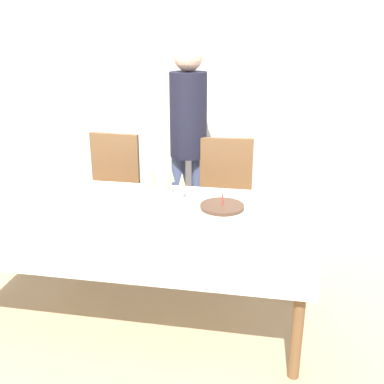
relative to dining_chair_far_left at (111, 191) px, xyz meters
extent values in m
plane|color=tan|center=(0.45, -0.79, -0.53)|extent=(12.00, 12.00, 0.00)
cube|color=silver|center=(0.45, 0.67, 0.82)|extent=(8.00, 0.05, 2.70)
cube|color=white|center=(0.45, -0.79, 0.17)|extent=(2.02, 0.91, 0.03)
cube|color=white|center=(0.45, -0.79, 0.08)|extent=(2.05, 0.94, 0.21)
cylinder|color=brown|center=(1.40, -1.18, -0.19)|extent=(0.06, 0.06, 0.69)
cylinder|color=brown|center=(-0.50, -0.39, -0.19)|extent=(0.06, 0.06, 0.69)
cylinder|color=brown|center=(1.40, -0.39, -0.19)|extent=(0.06, 0.06, 0.69)
cube|color=brown|center=(-0.01, -0.08, -0.09)|extent=(0.45, 0.45, 0.04)
cube|color=brown|center=(0.01, 0.11, 0.18)|extent=(0.40, 0.07, 0.50)
cylinder|color=brown|center=(0.16, -0.28, -0.32)|extent=(0.04, 0.04, 0.42)
cylinder|color=brown|center=(-0.20, -0.25, -0.32)|extent=(0.04, 0.04, 0.42)
cylinder|color=brown|center=(0.19, 0.08, -0.32)|extent=(0.04, 0.04, 0.42)
cylinder|color=brown|center=(-0.17, 0.11, -0.32)|extent=(0.04, 0.04, 0.42)
cube|color=brown|center=(0.90, -0.08, -0.09)|extent=(0.45, 0.45, 0.04)
cube|color=brown|center=(0.89, 0.11, 0.18)|extent=(0.40, 0.07, 0.50)
cylinder|color=brown|center=(1.10, -0.25, -0.32)|extent=(0.04, 0.04, 0.42)
cylinder|color=brown|center=(0.74, -0.28, -0.32)|extent=(0.04, 0.04, 0.42)
cylinder|color=brown|center=(1.07, 0.11, -0.32)|extent=(0.04, 0.04, 0.42)
cylinder|color=brown|center=(0.71, 0.08, -0.32)|extent=(0.04, 0.04, 0.42)
cylinder|color=beige|center=(0.97, -0.90, 0.24)|extent=(0.24, 0.24, 0.10)
cylinder|color=#4C3323|center=(0.97, -0.90, 0.29)|extent=(0.24, 0.24, 0.02)
cylinder|color=#E53F3F|center=(0.97, -0.90, 0.33)|extent=(0.01, 0.01, 0.06)
sphere|color=#F9CC4C|center=(0.97, -0.90, 0.37)|extent=(0.01, 0.01, 0.01)
cylinder|color=silver|center=(0.59, -0.60, 0.19)|extent=(0.34, 0.34, 0.01)
cylinder|color=silver|center=(0.69, -0.60, 0.20)|extent=(0.05, 0.05, 0.00)
cylinder|color=silver|center=(0.69, -0.60, 0.24)|extent=(0.01, 0.01, 0.08)
cone|color=#E0CC72|center=(0.69, -0.60, 0.33)|extent=(0.04, 0.04, 0.08)
cylinder|color=silver|center=(0.60, -0.51, 0.20)|extent=(0.05, 0.05, 0.00)
cylinder|color=silver|center=(0.60, -0.51, 0.24)|extent=(0.01, 0.01, 0.08)
cone|color=#E0CC72|center=(0.60, -0.51, 0.33)|extent=(0.04, 0.04, 0.08)
cylinder|color=silver|center=(0.49, -0.53, 0.20)|extent=(0.05, 0.05, 0.00)
cylinder|color=silver|center=(0.49, -0.53, 0.24)|extent=(0.01, 0.01, 0.08)
cone|color=#E0CC72|center=(0.49, -0.53, 0.33)|extent=(0.04, 0.04, 0.08)
cylinder|color=silver|center=(0.52, -0.64, 0.20)|extent=(0.05, 0.05, 0.00)
cylinder|color=silver|center=(0.52, -0.64, 0.24)|extent=(0.01, 0.01, 0.08)
cone|color=#E0CC72|center=(0.52, -0.64, 0.33)|extent=(0.04, 0.04, 0.08)
cylinder|color=silver|center=(0.62, -0.68, 0.20)|extent=(0.05, 0.05, 0.00)
cylinder|color=silver|center=(0.62, -0.68, 0.24)|extent=(0.01, 0.01, 0.08)
cone|color=#E0CC72|center=(0.62, -0.68, 0.33)|extent=(0.04, 0.04, 0.08)
cylinder|color=silver|center=(0.62, -0.93, 0.19)|extent=(0.28, 0.28, 0.01)
cylinder|color=silver|center=(0.62, -0.93, 0.20)|extent=(0.28, 0.28, 0.01)
cylinder|color=silver|center=(0.62, -0.93, 0.21)|extent=(0.28, 0.28, 0.01)
cylinder|color=silver|center=(0.62, -0.93, 0.21)|extent=(0.28, 0.28, 0.01)
cylinder|color=silver|center=(0.62, -0.93, 0.22)|extent=(0.28, 0.28, 0.01)
cylinder|color=white|center=(0.56, -0.68, 0.19)|extent=(0.21, 0.21, 0.01)
cylinder|color=white|center=(0.56, -0.68, 0.20)|extent=(0.21, 0.21, 0.01)
cylinder|color=white|center=(0.56, -0.68, 0.21)|extent=(0.21, 0.21, 0.01)
cylinder|color=white|center=(0.56, -0.68, 0.21)|extent=(0.21, 0.21, 0.01)
cylinder|color=white|center=(0.56, -0.68, 0.22)|extent=(0.21, 0.21, 0.01)
cube|color=silver|center=(1.05, -1.09, 0.19)|extent=(0.29, 0.10, 0.00)
cube|color=silver|center=(-0.06, -0.92, 0.20)|extent=(0.17, 0.06, 0.02)
cube|color=#8CC6E0|center=(-0.03, -0.77, 0.20)|extent=(0.15, 0.15, 0.01)
cylinder|color=#3F4C72|center=(0.51, 0.16, -0.13)|extent=(0.11, 0.11, 0.80)
cylinder|color=#3F4C72|center=(0.67, 0.16, -0.13)|extent=(0.11, 0.11, 0.80)
cylinder|color=black|center=(0.59, 0.16, 0.58)|extent=(0.28, 0.28, 0.63)
sphere|color=#D8B293|center=(0.59, 0.16, 1.01)|extent=(0.22, 0.22, 0.22)
camera|label=1|loc=(1.21, -3.14, 1.20)|focal=42.00mm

